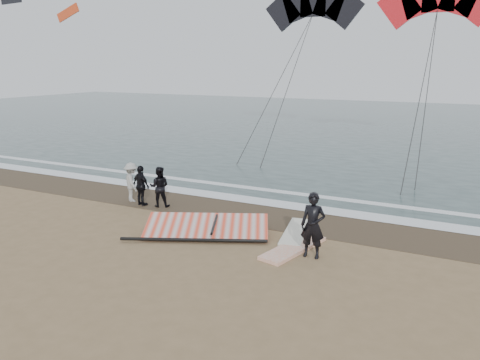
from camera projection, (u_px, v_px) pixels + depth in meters
The scene contains 12 objects.
ground at pixel (209, 262), 12.86m from camera, with size 120.00×120.00×0.00m, color #8C704C.
sea at pixel (394, 125), 41.60m from camera, with size 120.00×54.00×0.02m, color #233838.
wet_sand at pixel (271, 215), 16.78m from camera, with size 120.00×2.80×0.01m, color #4C3D2B.
foam_near at pixel (285, 205), 17.99m from camera, with size 120.00×0.90×0.01m, color white.
foam_far at pixel (300, 194), 19.48m from camera, with size 120.00×0.45×0.01m, color white.
man_main at pixel (313, 225), 12.98m from camera, with size 0.68×0.45×1.88m, color black.
board_white at pixel (293, 248), 13.70m from camera, with size 0.71×2.53×0.10m, color silver.
board_cream at pixel (296, 232), 14.99m from camera, with size 0.67×2.53×0.11m, color silver.
trio_cluster at pixel (143, 185), 18.00m from camera, with size 2.44×1.14×1.57m.
sail_rig at pixel (207, 228), 14.98m from camera, with size 4.16×3.19×0.51m.
kite_red at pixel (438, 4), 26.43m from camera, with size 7.62×5.41×13.44m.
kite_dark at pixel (313, 10), 31.64m from camera, with size 7.76×5.36×13.55m.
Camera 1 is at (6.04, -10.33, 5.30)m, focal length 35.00 mm.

